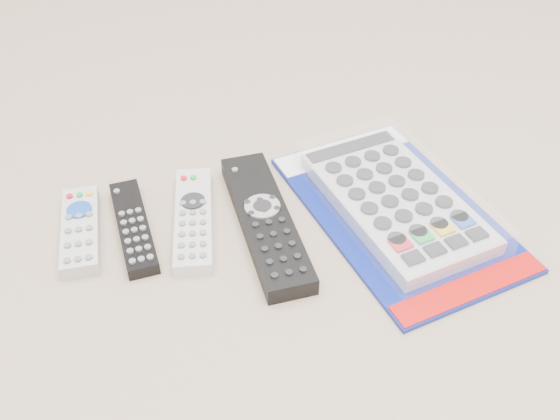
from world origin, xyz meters
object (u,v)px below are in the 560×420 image
object	(u,v)px
remote_slim_black	(133,227)
remote_silver_dvd	(194,219)
remote_large_black	(265,221)
remote_small_grey	(81,230)
jumbo_remote_packaged	(396,199)

from	to	relation	value
remote_slim_black	remote_silver_dvd	size ratio (longest dim) A/B	0.89
remote_slim_black	remote_large_black	distance (m)	0.18
remote_small_grey	jumbo_remote_packaged	size ratio (longest dim) A/B	0.41
remote_small_grey	remote_silver_dvd	size ratio (longest dim) A/B	0.79
remote_small_grey	remote_slim_black	bearing A→B (deg)	-5.81
remote_small_grey	remote_silver_dvd	distance (m)	0.15
remote_slim_black	remote_large_black	world-z (taller)	remote_large_black
remote_slim_black	jumbo_remote_packaged	bearing A→B (deg)	-11.88
remote_small_grey	remote_silver_dvd	bearing A→B (deg)	-3.75
jumbo_remote_packaged	remote_silver_dvd	bearing A→B (deg)	160.15
remote_large_black	remote_silver_dvd	bearing A→B (deg)	159.37
remote_slim_black	jumbo_remote_packaged	world-z (taller)	jumbo_remote_packaged
remote_small_grey	remote_large_black	distance (m)	0.24
remote_large_black	jumbo_remote_packaged	bearing A→B (deg)	-4.65
remote_slim_black	remote_silver_dvd	xyz separation A→B (m)	(0.08, -0.01, 0.00)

